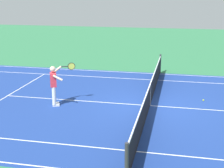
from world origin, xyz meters
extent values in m
plane|color=#2D7247|center=(0.00, 0.00, 0.00)|extent=(60.00, 60.00, 0.00)
cube|color=navy|center=(0.00, 0.00, 0.00)|extent=(24.20, 11.40, 0.00)
cube|color=white|center=(0.00, -5.50, 0.00)|extent=(23.80, 0.05, 0.01)
cube|color=white|center=(0.00, -4.11, 0.00)|extent=(23.80, 0.05, 0.01)
cube|color=white|center=(0.00, 4.11, 0.00)|extent=(23.80, 0.05, 0.01)
cube|color=white|center=(6.40, 0.00, 0.00)|extent=(0.05, 8.22, 0.01)
cube|color=white|center=(0.00, 0.00, 0.00)|extent=(12.80, 0.05, 0.01)
cylinder|color=#2D2D33|center=(0.00, -5.80, 0.54)|extent=(0.10, 0.10, 1.08)
cylinder|color=#2D2D33|center=(0.00, 5.80, 0.54)|extent=(0.10, 0.10, 1.08)
cube|color=black|center=(0.00, 0.00, 0.44)|extent=(0.02, 11.60, 0.88)
cube|color=white|center=(0.00, 0.00, 0.95)|extent=(0.04, 11.60, 0.06)
cube|color=white|center=(0.00, 0.00, 0.44)|extent=(0.04, 0.06, 0.88)
cylinder|color=white|center=(3.81, 0.88, 0.45)|extent=(0.15, 0.15, 0.74)
cube|color=white|center=(3.75, 0.86, 0.04)|extent=(0.30, 0.21, 0.09)
cylinder|color=white|center=(3.91, 0.67, 0.45)|extent=(0.15, 0.15, 0.74)
cube|color=white|center=(3.85, 0.64, 0.04)|extent=(0.30, 0.21, 0.09)
cube|color=#E03342|center=(3.86, 0.77, 1.10)|extent=(0.37, 0.44, 0.56)
sphere|color=beige|center=(3.86, 0.77, 1.53)|extent=(0.23, 0.23, 0.23)
cylinder|color=beige|center=(3.58, 0.96, 1.23)|extent=(0.42, 0.12, 0.26)
cylinder|color=beige|center=(3.81, 0.45, 1.43)|extent=(0.37, 0.35, 0.30)
cylinder|color=#232326|center=(3.55, 0.27, 1.54)|extent=(0.27, 0.15, 0.04)
torus|color=#232326|center=(3.28, 0.15, 1.54)|extent=(0.30, 0.15, 0.31)
cylinder|color=#C6D84C|center=(3.28, 0.15, 1.54)|extent=(0.25, 0.11, 0.27)
sphere|color=#CCE01E|center=(-2.19, -1.08, 0.03)|extent=(0.07, 0.07, 0.07)
camera|label=1|loc=(-1.13, 12.80, 4.53)|focal=52.68mm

